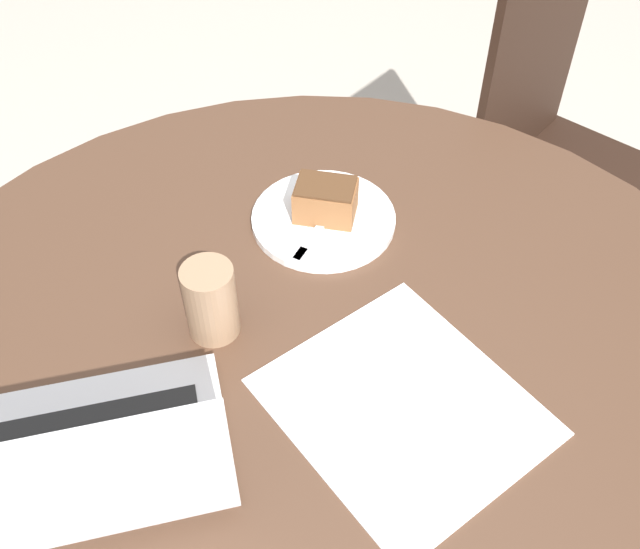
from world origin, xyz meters
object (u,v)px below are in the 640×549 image
object	(u,v)px
laptop	(81,462)
coffee_glass	(211,301)
chair	(564,169)
plate	(324,219)

from	to	relation	value
laptop	coffee_glass	bearing A→B (deg)	47.52
chair	plate	xyz separation A→B (m)	(-0.09, -0.69, 0.27)
plate	laptop	xyz separation A→B (m)	(0.09, -0.50, 0.03)
plate	coffee_glass	distance (m)	0.26
chair	laptop	size ratio (longest dim) A/B	2.51
plate	laptop	distance (m)	0.51
coffee_glass	laptop	size ratio (longest dim) A/B	0.29
chair	laptop	distance (m)	1.23
plate	coffee_glass	bearing A→B (deg)	-82.55
chair	plate	distance (m)	0.75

